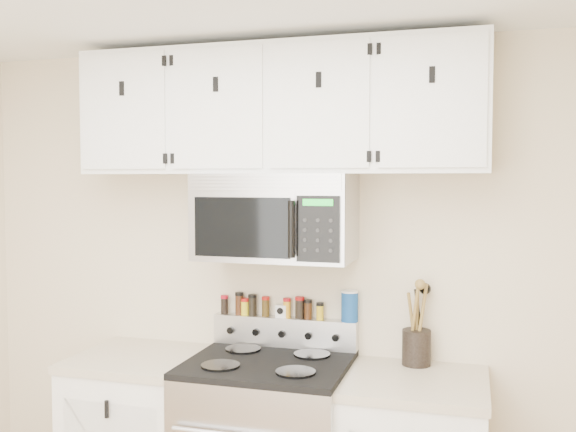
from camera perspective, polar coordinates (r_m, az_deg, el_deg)
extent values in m
cube|color=beige|center=(3.36, -0.12, -6.37)|extent=(3.50, 0.01, 2.50)
cube|color=black|center=(3.13, -1.82, -13.01)|extent=(0.76, 0.65, 0.03)
cube|color=#B7B7BA|center=(3.37, -0.29, -10.24)|extent=(0.76, 0.08, 0.15)
cylinder|color=black|center=(3.05, -6.02, -13.08)|extent=(0.18, 0.18, 0.01)
cylinder|color=black|center=(2.94, 0.68, -13.71)|extent=(0.18, 0.18, 0.01)
cylinder|color=black|center=(3.32, -4.02, -11.71)|extent=(0.18, 0.18, 0.01)
cylinder|color=black|center=(3.22, 2.15, -12.20)|extent=(0.18, 0.18, 0.01)
cube|color=tan|center=(3.43, -12.96, -12.24)|extent=(0.64, 0.62, 0.04)
cube|color=tan|center=(3.03, 11.24, -14.31)|extent=(0.64, 0.62, 0.04)
cube|color=#9E9EA3|center=(3.14, -1.08, -0.06)|extent=(0.76, 0.38, 0.42)
cube|color=#B7B7BA|center=(2.95, -2.22, 3.02)|extent=(0.73, 0.01, 0.08)
cube|color=black|center=(2.99, -4.12, -1.01)|extent=(0.47, 0.01, 0.28)
cube|color=black|center=(2.88, 2.70, -1.17)|extent=(0.20, 0.01, 0.30)
cylinder|color=black|center=(2.87, 0.31, -1.17)|extent=(0.03, 0.03, 0.26)
cube|color=white|center=(3.17, -0.95, 9.37)|extent=(2.00, 0.33, 0.62)
cube|color=white|center=(3.32, -14.47, 9.00)|extent=(0.46, 0.01, 0.57)
cube|color=black|center=(3.33, -14.57, 10.92)|extent=(0.02, 0.01, 0.07)
cube|color=white|center=(3.10, -6.38, 9.50)|extent=(0.46, 0.01, 0.57)
cube|color=black|center=(3.11, -6.46, 11.56)|extent=(0.03, 0.01, 0.07)
cube|color=white|center=(2.94, 2.77, 9.84)|extent=(0.46, 0.01, 0.57)
cube|color=black|center=(2.95, 2.73, 12.01)|extent=(0.03, 0.01, 0.07)
cube|color=white|center=(2.87, 12.67, 9.94)|extent=(0.46, 0.01, 0.57)
cube|color=black|center=(2.88, 12.69, 12.16)|extent=(0.02, 0.01, 0.07)
cylinder|color=black|center=(3.21, 11.34, -11.38)|extent=(0.14, 0.14, 0.17)
cylinder|color=olive|center=(3.17, 11.37, -9.09)|extent=(0.02, 0.02, 0.32)
cylinder|color=olive|center=(3.16, 11.77, -8.95)|extent=(0.02, 0.02, 0.34)
cylinder|color=olive|center=(3.19, 10.97, -9.24)|extent=(0.02, 0.02, 0.30)
cylinder|color=black|center=(3.20, 11.61, -9.11)|extent=(0.02, 0.02, 0.31)
cylinder|color=olive|center=(3.15, 11.12, -9.07)|extent=(0.02, 0.02, 0.33)
cube|color=silver|center=(3.35, -0.59, -8.44)|extent=(0.06, 0.05, 0.06)
cylinder|color=navy|center=(3.26, 5.50, -8.05)|extent=(0.08, 0.08, 0.15)
cylinder|color=white|center=(3.25, 5.51, -6.68)|extent=(0.09, 0.09, 0.01)
cylinder|color=black|center=(3.45, -5.67, -7.96)|extent=(0.04, 0.04, 0.08)
cylinder|color=#B10D1E|center=(3.44, -5.67, -7.16)|extent=(0.04, 0.04, 0.02)
cylinder|color=#3F200F|center=(3.42, -4.34, -7.89)|extent=(0.04, 0.04, 0.10)
cylinder|color=black|center=(3.41, -4.35, -6.92)|extent=(0.05, 0.05, 0.02)
cylinder|color=yellow|center=(3.41, -3.85, -8.17)|extent=(0.04, 0.04, 0.07)
cylinder|color=#B3110D|center=(3.41, -3.85, -7.45)|extent=(0.04, 0.04, 0.02)
cylinder|color=black|center=(3.40, -3.18, -8.02)|extent=(0.04, 0.04, 0.09)
cylinder|color=black|center=(3.39, -3.19, -7.10)|extent=(0.04, 0.04, 0.02)
cylinder|color=#402F0F|center=(3.38, -2.00, -8.16)|extent=(0.04, 0.04, 0.09)
cylinder|color=#A5120C|center=(3.37, -2.00, -7.31)|extent=(0.04, 0.04, 0.02)
cylinder|color=orange|center=(3.34, -0.10, -8.30)|extent=(0.04, 0.04, 0.08)
cylinder|color=#A40C15|center=(3.33, -0.10, -7.45)|extent=(0.04, 0.04, 0.02)
cylinder|color=black|center=(3.32, 1.04, -8.27)|extent=(0.05, 0.05, 0.10)
cylinder|color=#9B0B0D|center=(3.31, 1.04, -7.33)|extent=(0.05, 0.05, 0.02)
cylinder|color=#3B1F0E|center=(3.31, 1.79, -8.42)|extent=(0.04, 0.04, 0.08)
cylinder|color=black|center=(3.30, 1.79, -7.58)|extent=(0.04, 0.04, 0.02)
cylinder|color=gold|center=(3.30, 2.86, -8.57)|extent=(0.04, 0.04, 0.07)
cylinder|color=black|center=(3.29, 2.86, -7.83)|extent=(0.04, 0.04, 0.02)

